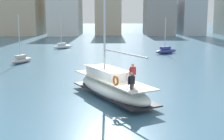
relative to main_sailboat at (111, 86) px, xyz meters
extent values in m
plane|color=#38607A|center=(-0.07, -1.31, -0.92)|extent=(400.00, 400.00, 0.00)
ellipsoid|color=white|center=(0.04, -0.06, -0.22)|extent=(6.73, 9.57, 1.40)
cube|color=black|center=(0.04, -0.06, -0.53)|extent=(6.66, 9.41, 0.10)
cube|color=beige|center=(0.04, -0.06, 0.52)|extent=(6.33, 9.05, 0.08)
cube|color=white|center=(-0.31, 0.57, 0.91)|extent=(3.55, 4.59, 0.70)
cylinder|color=#B7B7BC|center=(0.85, -1.54, 2.68)|extent=(2.88, 5.10, 0.12)
cylinder|color=silver|center=(-2.09, 3.80, 1.03)|extent=(0.82, 0.49, 0.06)
torus|color=orange|center=(0.28, -2.94, 1.03)|extent=(0.46, 0.68, 0.70)
cylinder|color=#33333D|center=(1.43, -2.59, 0.96)|extent=(0.20, 0.20, 0.80)
cube|color=red|center=(1.43, -2.59, 1.64)|extent=(0.38, 0.33, 0.56)
sphere|color=beige|center=(1.43, -2.59, 2.03)|extent=(0.20, 0.20, 0.20)
cylinder|color=red|center=(1.23, -2.69, 1.59)|extent=(0.09, 0.09, 0.50)
cylinder|color=red|center=(1.62, -2.48, 1.59)|extent=(0.09, 0.09, 0.50)
cylinder|color=#33333D|center=(1.29, -3.48, 0.74)|extent=(0.20, 0.20, 0.35)
cube|color=black|center=(1.29, -3.48, 1.19)|extent=(0.38, 0.33, 0.56)
sphere|color=tan|center=(1.29, -3.48, 1.58)|extent=(0.20, 0.20, 0.20)
cylinder|color=black|center=(1.10, -3.59, 1.14)|extent=(0.09, 0.09, 0.50)
cylinder|color=black|center=(1.49, -3.38, 1.14)|extent=(0.09, 0.09, 0.50)
torus|color=silver|center=(1.31, -2.38, 1.18)|extent=(0.69, 0.42, 0.76)
ellipsoid|color=silver|center=(-9.12, 35.03, -0.59)|extent=(3.74, 3.35, 0.66)
cube|color=silver|center=(-9.27, 34.90, -0.06)|extent=(1.65, 1.53, 0.40)
cylinder|color=silver|center=(-9.35, 34.84, 2.40)|extent=(0.11, 0.11, 5.32)
ellipsoid|color=navy|center=(8.86, 27.50, -0.55)|extent=(4.33, 3.61, 0.74)
cube|color=navy|center=(8.68, 27.36, 0.03)|extent=(1.89, 1.66, 0.40)
cylinder|color=silver|center=(8.58, 27.29, 2.37)|extent=(0.12, 0.12, 5.08)
ellipsoid|color=#B7B2A8|center=(-11.80, 17.48, -0.59)|extent=(2.41, 4.15, 0.66)
cube|color=#B7B2A8|center=(-11.87, 17.29, -0.06)|extent=(1.19, 1.75, 0.40)
cylinder|color=silver|center=(-11.91, 17.19, 2.56)|extent=(0.11, 0.11, 5.64)
ellipsoid|color=silver|center=(0.48, -5.62, -0.69)|extent=(0.30, 0.40, 0.16)
sphere|color=silver|center=(0.55, -5.79, -0.66)|extent=(0.11, 0.11, 0.11)
cone|color=gold|center=(0.58, -5.85, -0.67)|extent=(0.06, 0.08, 0.04)
cube|color=#9E9993|center=(0.71, -5.52, -0.67)|extent=(0.51, 0.32, 0.13)
cube|color=#9E9993|center=(0.25, -5.71, -0.67)|extent=(0.51, 0.32, 0.13)
cube|color=silver|center=(-14.21, 74.90, 7.41)|extent=(9.00, 15.27, 16.65)
cube|color=#C6AD8E|center=(-1.11, 77.18, 7.91)|extent=(7.91, 13.41, 17.65)
cube|color=gray|center=(14.38, 74.70, 4.59)|extent=(8.37, 13.09, 11.02)
camera|label=1|loc=(0.04, -23.38, 5.36)|focal=50.49mm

